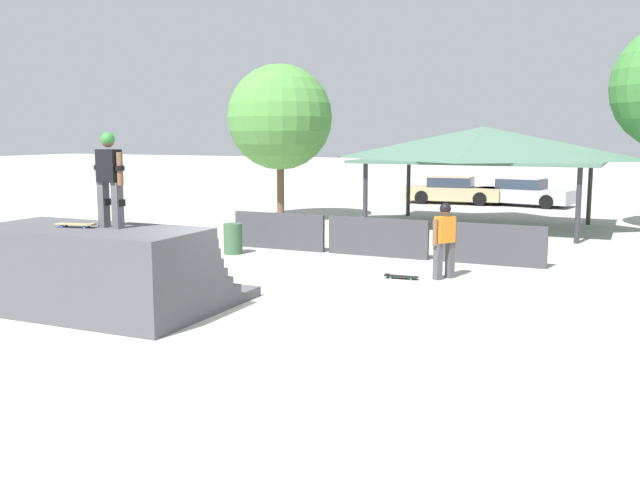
# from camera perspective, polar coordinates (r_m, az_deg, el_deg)

# --- Properties ---
(ground_plane) EXTENTS (160.00, 160.00, 0.00)m
(ground_plane) POSITION_cam_1_polar(r_m,az_deg,el_deg) (13.39, -5.48, -5.90)
(ground_plane) COLOR #ADA8A0
(quarter_pipe_ramp) EXTENTS (4.29, 3.54, 1.62)m
(quarter_pipe_ramp) POSITION_cam_1_polar(r_m,az_deg,el_deg) (14.05, -17.07, -2.53)
(quarter_pipe_ramp) COLOR #4C4C51
(quarter_pipe_ramp) RESTS_ON ground
(skater_on_deck) EXTENTS (0.75, 0.28, 1.73)m
(skater_on_deck) POSITION_cam_1_polar(r_m,az_deg,el_deg) (13.48, -16.51, 5.14)
(skater_on_deck) COLOR #4C4C51
(skater_on_deck) RESTS_ON quarter_pipe_ramp
(skateboard_on_deck) EXTENTS (0.80, 0.33, 0.09)m
(skateboard_on_deck) POSITION_cam_1_polar(r_m,az_deg,el_deg) (13.79, -18.88, 1.19)
(skateboard_on_deck) COLOR blue
(skateboard_on_deck) RESTS_ON quarter_pipe_ramp
(bystander_walking) EXTENTS (0.47, 0.63, 1.76)m
(bystander_walking) POSITION_cam_1_polar(r_m,az_deg,el_deg) (16.55, 9.94, 0.44)
(bystander_walking) COLOR #4C4C51
(bystander_walking) RESTS_ON ground
(skateboard_on_ground) EXTENTS (0.80, 0.25, 0.09)m
(skateboard_on_ground) POSITION_cam_1_polar(r_m,az_deg,el_deg) (16.57, 6.43, -2.90)
(skateboard_on_ground) COLOR green
(skateboard_on_ground) RESTS_ON ground
(barrier_fence) EXTENTS (8.89, 0.12, 1.05)m
(barrier_fence) POSITION_cam_1_polar(r_m,az_deg,el_deg) (19.44, 4.63, 0.22)
(barrier_fence) COLOR #3D3D42
(barrier_fence) RESTS_ON ground
(pavilion_shelter) EXTENTS (8.11, 5.82, 3.56)m
(pavilion_shelter) POSITION_cam_1_polar(r_m,az_deg,el_deg) (25.81, 12.90, 7.45)
(pavilion_shelter) COLOR #2D2D33
(pavilion_shelter) RESTS_ON ground
(tree_far_back) EXTENTS (3.99, 3.99, 5.93)m
(tree_far_back) POSITION_cam_1_polar(r_m,az_deg,el_deg) (27.50, -3.22, 9.76)
(tree_far_back) COLOR brown
(tree_far_back) RESTS_ON ground
(trash_bin) EXTENTS (0.52, 0.52, 0.85)m
(trash_bin) POSITION_cam_1_polar(r_m,az_deg,el_deg) (19.95, -6.97, 0.10)
(trash_bin) COLOR #385B3D
(trash_bin) RESTS_ON ground
(parked_car_tan) EXTENTS (4.59, 2.11, 1.27)m
(parked_car_tan) POSITION_cam_1_polar(r_m,az_deg,el_deg) (34.71, 10.55, 3.89)
(parked_car_tan) COLOR tan
(parked_car_tan) RESTS_ON ground
(parked_car_silver) EXTENTS (4.58, 2.48, 1.27)m
(parked_car_silver) POSITION_cam_1_polar(r_m,az_deg,el_deg) (34.28, 15.93, 3.65)
(parked_car_silver) COLOR #A8AAAF
(parked_car_silver) RESTS_ON ground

